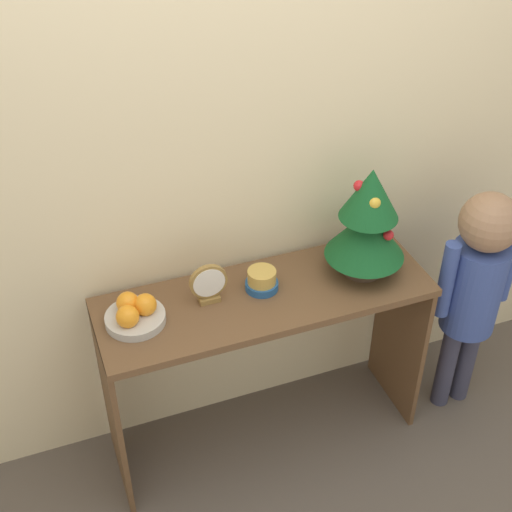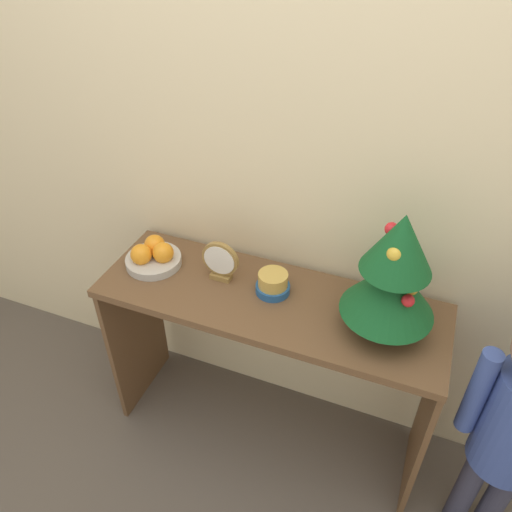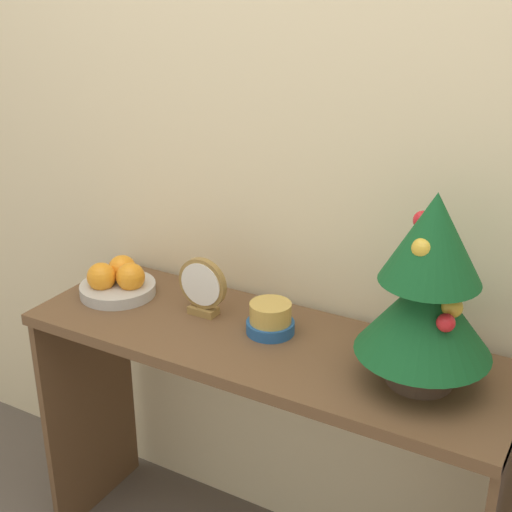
{
  "view_description": "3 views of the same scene",
  "coord_description": "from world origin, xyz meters",
  "px_view_note": "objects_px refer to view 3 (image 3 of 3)",
  "views": [
    {
      "loc": [
        -0.73,
        -1.64,
        2.42
      ],
      "look_at": [
        -0.02,
        0.24,
        0.92
      ],
      "focal_mm": 50.0,
      "sensor_mm": 36.0,
      "label": 1
    },
    {
      "loc": [
        0.43,
        -1.01,
        1.94
      ],
      "look_at": [
        -0.05,
        0.2,
        0.94
      ],
      "focal_mm": 35.0,
      "sensor_mm": 36.0,
      "label": 2
    },
    {
      "loc": [
        0.74,
        -1.14,
        1.63
      ],
      "look_at": [
        -0.04,
        0.23,
        0.97
      ],
      "focal_mm": 50.0,
      "sensor_mm": 36.0,
      "label": 3
    }
  ],
  "objects_px": {
    "mini_tree": "(428,290)",
    "desk_clock": "(202,287)",
    "singing_bowl": "(270,319)",
    "fruit_bowl": "(118,281)"
  },
  "relations": [
    {
      "from": "mini_tree",
      "to": "desk_clock",
      "type": "xyz_separation_m",
      "value": [
        -0.59,
        0.03,
        -0.15
      ]
    },
    {
      "from": "singing_bowl",
      "to": "desk_clock",
      "type": "bearing_deg",
      "value": -179.91
    },
    {
      "from": "fruit_bowl",
      "to": "desk_clock",
      "type": "distance_m",
      "value": 0.28
    },
    {
      "from": "mini_tree",
      "to": "fruit_bowl",
      "type": "xyz_separation_m",
      "value": [
        -0.87,
        0.02,
        -0.19
      ]
    },
    {
      "from": "desk_clock",
      "to": "fruit_bowl",
      "type": "bearing_deg",
      "value": -177.08
    },
    {
      "from": "mini_tree",
      "to": "desk_clock",
      "type": "bearing_deg",
      "value": 176.67
    },
    {
      "from": "fruit_bowl",
      "to": "desk_clock",
      "type": "height_order",
      "value": "desk_clock"
    },
    {
      "from": "mini_tree",
      "to": "singing_bowl",
      "type": "xyz_separation_m",
      "value": [
        -0.4,
        0.03,
        -0.19
      ]
    },
    {
      "from": "mini_tree",
      "to": "singing_bowl",
      "type": "height_order",
      "value": "mini_tree"
    },
    {
      "from": "fruit_bowl",
      "to": "desk_clock",
      "type": "bearing_deg",
      "value": 2.92
    }
  ]
}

